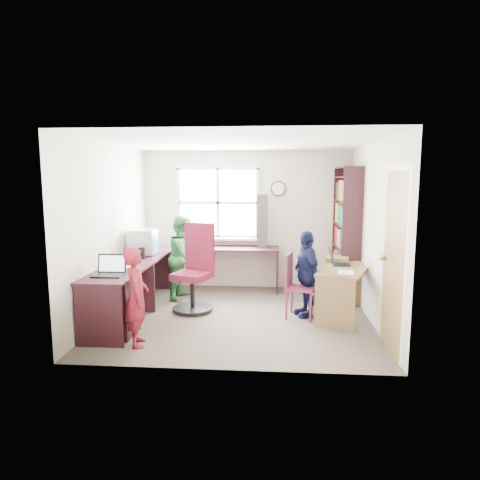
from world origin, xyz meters
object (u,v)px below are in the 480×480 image
(bookshelf, at_px, (346,236))
(wooden_chair, at_px, (296,283))
(laptop_left, at_px, (110,270))
(person_red, at_px, (137,297))
(right_desk, at_px, (345,281))
(crt_monitor, at_px, (143,242))
(cd_tower, at_px, (262,221))
(person_green, at_px, (184,257))
(laptop_right, at_px, (337,261))
(l_desk, at_px, (140,288))
(person_navy, at_px, (306,274))
(swivel_chair, at_px, (195,273))
(potted_plant, at_px, (204,238))

(bookshelf, bearing_deg, wooden_chair, -126.79)
(laptop_left, distance_m, person_red, 0.59)
(right_desk, xyz_separation_m, crt_monitor, (-3.02, 0.49, 0.44))
(cd_tower, distance_m, person_green, 1.48)
(laptop_right, bearing_deg, laptop_left, 111.29)
(l_desk, height_order, right_desk, l_desk)
(person_navy, bearing_deg, laptop_left, -88.67)
(swivel_chair, height_order, person_green, person_green)
(swivel_chair, height_order, crt_monitor, swivel_chair)
(swivel_chair, relative_size, wooden_chair, 1.42)
(swivel_chair, relative_size, person_green, 0.95)
(right_desk, relative_size, swivel_chair, 1.04)
(laptop_right, bearing_deg, crt_monitor, 84.49)
(swivel_chair, distance_m, laptop_right, 2.06)
(swivel_chair, bearing_deg, cd_tower, 71.73)
(person_green, bearing_deg, cd_tower, -56.44)
(swivel_chair, bearing_deg, right_desk, 15.65)
(potted_plant, bearing_deg, right_desk, -30.98)
(l_desk, bearing_deg, bookshelf, 26.43)
(l_desk, xyz_separation_m, person_navy, (2.24, 0.41, 0.15))
(person_green, bearing_deg, swivel_chair, -146.18)
(laptop_left, xyz_separation_m, person_red, (0.43, -0.33, -0.23))
(swivel_chair, bearing_deg, wooden_chair, 10.38)
(laptop_left, xyz_separation_m, cd_tower, (1.80, 2.29, 0.40))
(l_desk, distance_m, swivel_chair, 0.87)
(cd_tower, relative_size, person_green, 0.68)
(l_desk, height_order, crt_monitor, crt_monitor)
(l_desk, height_order, person_navy, person_navy)
(l_desk, bearing_deg, right_desk, 8.61)
(l_desk, relative_size, wooden_chair, 3.30)
(swivel_chair, bearing_deg, person_green, 135.39)
(bookshelf, relative_size, wooden_chair, 2.35)
(wooden_chair, bearing_deg, laptop_right, 44.28)
(laptop_right, distance_m, cd_tower, 1.64)
(swivel_chair, xyz_separation_m, potted_plant, (-0.07, 1.18, 0.35))
(cd_tower, bearing_deg, right_desk, -49.96)
(cd_tower, bearing_deg, person_green, -155.59)
(crt_monitor, height_order, laptop_left, crt_monitor)
(cd_tower, xyz_separation_m, person_green, (-1.25, -0.60, -0.54))
(potted_plant, bearing_deg, person_green, -112.99)
(bookshelf, height_order, swivel_chair, bookshelf)
(person_red, distance_m, person_navy, 2.37)
(person_red, bearing_deg, cd_tower, -43.04)
(bookshelf, height_order, laptop_left, bookshelf)
(laptop_left, xyz_separation_m, person_navy, (2.45, 0.91, -0.21))
(right_desk, height_order, person_red, person_red)
(laptop_right, xyz_separation_m, cd_tower, (-1.10, 1.12, 0.46))
(cd_tower, bearing_deg, wooden_chair, -71.66)
(laptop_left, bearing_deg, person_navy, 20.02)
(laptop_left, height_order, person_navy, person_navy)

